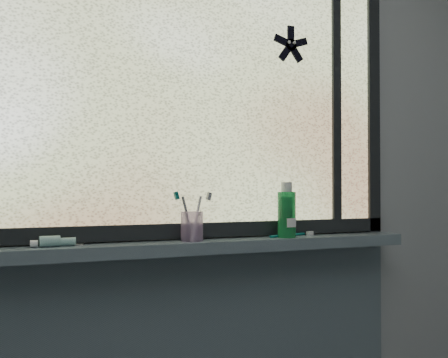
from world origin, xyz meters
TOP-DOWN VIEW (x-y plane):
  - wall_back at (0.00, 1.30)m, footprint 3.00×0.01m
  - windowsill at (0.00, 1.23)m, footprint 1.62×0.14m
  - window_pane at (0.00, 1.28)m, footprint 1.50×0.01m
  - frame_bottom at (0.00, 1.28)m, footprint 1.60×0.03m
  - frame_right at (0.78, 1.28)m, footprint 0.05×0.03m
  - frame_mullion at (0.60, 1.28)m, footprint 0.03×0.03m
  - starfish_sticker at (0.40, 1.27)m, footprint 0.15×0.02m
  - toothpaste_tube at (-0.42, 1.23)m, footprint 0.18×0.04m
  - toothbrush_cup at (0.00, 1.22)m, footprint 0.08×0.08m
  - toothbrush_lying at (0.37, 1.24)m, footprint 0.21×0.09m
  - mouthwash_bottle at (0.35, 1.21)m, footprint 0.08×0.08m
  - cream_tube at (0.34, 1.21)m, footprint 0.05×0.05m

SIDE VIEW (x-z plane):
  - windowsill at x=0.00m, z-range 0.98..1.02m
  - toothbrush_lying at x=0.37m, z-range 1.02..1.03m
  - toothpaste_tube at x=-0.42m, z-range 1.02..1.05m
  - frame_bottom at x=0.00m, z-range 1.02..1.07m
  - toothbrush_cup at x=0.00m, z-range 1.02..1.12m
  - cream_tube at x=0.34m, z-range 1.04..1.15m
  - mouthwash_bottle at x=0.35m, z-range 1.04..1.20m
  - wall_back at x=0.00m, z-range 0.00..2.50m
  - frame_right at x=0.78m, z-range 0.98..2.08m
  - window_pane at x=0.00m, z-range 1.03..2.03m
  - frame_mullion at x=0.60m, z-range 1.03..2.03m
  - starfish_sticker at x=0.40m, z-range 1.65..1.79m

